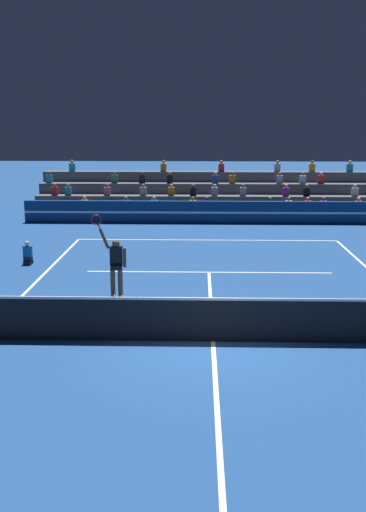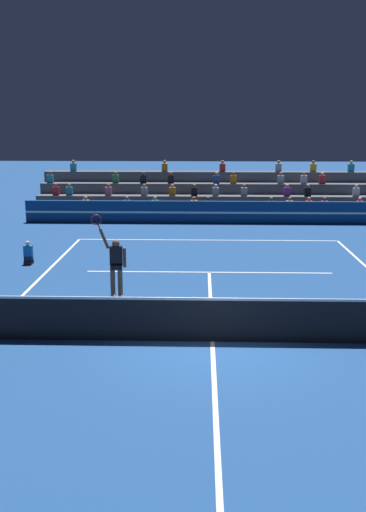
# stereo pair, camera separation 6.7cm
# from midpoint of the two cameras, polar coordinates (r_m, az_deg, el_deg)

# --- Properties ---
(ground_plane) EXTENTS (120.00, 120.00, 0.00)m
(ground_plane) POSITION_cam_midpoint_polar(r_m,az_deg,el_deg) (14.06, 2.74, -8.13)
(ground_plane) COLOR navy
(court_lines) EXTENTS (11.10, 23.90, 0.01)m
(court_lines) POSITION_cam_midpoint_polar(r_m,az_deg,el_deg) (14.06, 2.74, -8.12)
(court_lines) COLOR white
(court_lines) RESTS_ON ground
(tennis_net) EXTENTS (12.00, 0.10, 1.10)m
(tennis_net) POSITION_cam_midpoint_polar(r_m,az_deg,el_deg) (13.87, 2.76, -6.04)
(tennis_net) COLOR black
(tennis_net) RESTS_ON ground
(sponsor_banner_wall) EXTENTS (18.00, 0.26, 1.10)m
(sponsor_banner_wall) POSITION_cam_midpoint_polar(r_m,az_deg,el_deg) (29.58, 2.15, 4.19)
(sponsor_banner_wall) COLOR navy
(sponsor_banner_wall) RESTS_ON ground
(bleacher_stand) EXTENTS (17.94, 3.80, 2.83)m
(bleacher_stand) POSITION_cam_midpoint_polar(r_m,az_deg,el_deg) (32.68, 2.11, 5.53)
(bleacher_stand) COLOR #4C515B
(bleacher_stand) RESTS_ON ground
(ball_kid_courtside) EXTENTS (0.30, 0.36, 0.84)m
(ball_kid_courtside) POSITION_cam_midpoint_polar(r_m,az_deg,el_deg) (21.91, -14.65, 0.08)
(ball_kid_courtside) COLOR black
(ball_kid_courtside) RESTS_ON ground
(tennis_player) EXTENTS (1.02, 0.33, 2.48)m
(tennis_player) POSITION_cam_midpoint_polar(r_m,az_deg,el_deg) (17.23, -6.54, -0.79)
(tennis_player) COLOR brown
(tennis_player) RESTS_ON ground
(tennis_ball) EXTENTS (0.07, 0.07, 0.07)m
(tennis_ball) POSITION_cam_midpoint_polar(r_m,az_deg,el_deg) (16.81, 3.93, -4.46)
(tennis_ball) COLOR #C6DB33
(tennis_ball) RESTS_ON ground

